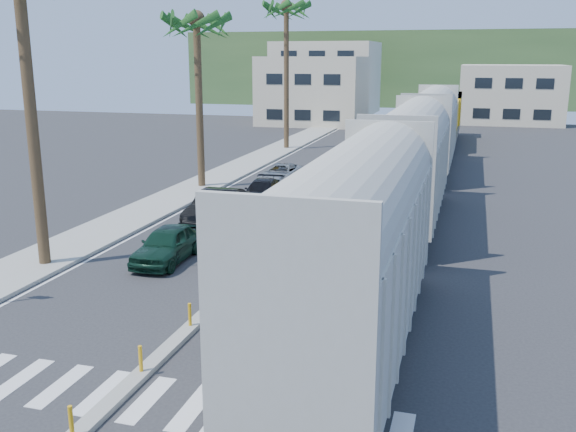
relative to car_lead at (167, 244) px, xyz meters
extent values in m
plane|color=#28282B|center=(3.65, -7.86, -0.72)|extent=(140.00, 140.00, 0.00)
cube|color=gray|center=(-4.85, 17.14, -0.64)|extent=(3.00, 90.00, 0.15)
cube|color=black|center=(7.93, 20.14, -0.69)|extent=(0.12, 100.00, 0.06)
cube|color=black|center=(9.37, 20.14, -0.69)|extent=(0.12, 100.00, 0.06)
cube|color=gray|center=(3.65, 12.14, -0.64)|extent=(0.45, 60.00, 0.15)
cylinder|color=gold|center=(3.65, -11.86, -0.22)|extent=(0.10, 0.10, 0.70)
cylinder|color=gold|center=(3.65, -8.86, -0.22)|extent=(0.10, 0.10, 0.70)
cylinder|color=gold|center=(3.65, -5.86, -0.22)|extent=(0.10, 0.10, 0.70)
cylinder|color=gold|center=(3.65, -2.86, -0.22)|extent=(0.10, 0.10, 0.70)
cylinder|color=gold|center=(3.65, 0.14, -0.22)|extent=(0.10, 0.10, 0.70)
cylinder|color=gold|center=(3.65, 3.14, -0.22)|extent=(0.10, 0.10, 0.70)
cylinder|color=gold|center=(3.65, 6.14, -0.22)|extent=(0.10, 0.10, 0.70)
cylinder|color=gold|center=(3.65, 9.14, -0.22)|extent=(0.10, 0.10, 0.70)
cylinder|color=gold|center=(3.65, 12.14, -0.22)|extent=(0.10, 0.10, 0.70)
cylinder|color=gold|center=(3.65, 15.14, -0.22)|extent=(0.10, 0.10, 0.70)
cylinder|color=gold|center=(3.65, 18.14, -0.22)|extent=(0.10, 0.10, 0.70)
cylinder|color=gold|center=(3.65, 21.14, -0.22)|extent=(0.10, 0.10, 0.70)
cylinder|color=gold|center=(3.65, 24.14, -0.22)|extent=(0.10, 0.10, 0.70)
cylinder|color=gold|center=(3.65, 27.14, -0.22)|extent=(0.10, 0.10, 0.70)
cylinder|color=gold|center=(3.65, 30.14, -0.22)|extent=(0.10, 0.10, 0.70)
cylinder|color=gold|center=(3.65, 33.14, -0.22)|extent=(0.10, 0.10, 0.70)
cube|color=silver|center=(3.65, -9.86, -0.71)|extent=(14.00, 2.20, 0.01)
cube|color=silver|center=(-3.15, 17.14, -0.71)|extent=(0.12, 90.00, 0.01)
cube|color=silver|center=(6.15, 17.14, -0.71)|extent=(0.12, 90.00, 0.01)
cube|color=#ABAA9D|center=(8.65, -6.38, 1.98)|extent=(3.00, 12.88, 3.40)
cylinder|color=#ABAA9D|center=(8.65, -6.38, 3.68)|extent=(2.90, 12.58, 2.90)
cube|color=black|center=(8.65, -6.38, -0.22)|extent=(2.60, 12.88, 1.00)
cube|color=#ABAA9D|center=(8.65, 8.62, 1.98)|extent=(3.00, 12.88, 3.40)
cylinder|color=#ABAA9D|center=(8.65, 8.62, 3.68)|extent=(2.90, 12.58, 2.90)
cube|color=black|center=(8.65, 8.62, -0.22)|extent=(2.60, 12.88, 1.00)
cube|color=#ABAA9D|center=(8.65, 23.62, 1.98)|extent=(3.00, 12.88, 3.40)
cylinder|color=#ABAA9D|center=(8.65, 23.62, 3.68)|extent=(2.90, 12.58, 2.90)
cube|color=black|center=(8.65, 23.62, -0.22)|extent=(2.60, 12.88, 1.00)
cube|color=#4C4C4F|center=(8.65, 39.62, 0.33)|extent=(3.00, 17.00, 0.50)
cube|color=gold|center=(8.65, 38.62, 1.88)|extent=(2.70, 12.24, 2.60)
cube|color=gold|center=(8.65, 45.40, 2.18)|extent=(3.00, 3.74, 3.20)
cube|color=black|center=(8.65, 39.62, -0.27)|extent=(2.60, 13.60, 0.90)
cylinder|color=brown|center=(-4.35, -1.86, 4.78)|extent=(0.44, 0.44, 11.00)
cylinder|color=brown|center=(-4.65, 14.14, 4.28)|extent=(0.44, 0.44, 10.00)
sphere|color=#184E1C|center=(-4.65, 14.14, 9.43)|extent=(3.20, 3.20, 3.20)
cylinder|color=brown|center=(-4.35, 32.14, 5.28)|extent=(0.44, 0.44, 12.00)
sphere|color=#184E1C|center=(-4.35, 32.14, 11.43)|extent=(3.20, 3.20, 3.20)
cube|color=beige|center=(-7.35, 54.14, 3.28)|extent=(12.00, 10.00, 8.00)
cube|color=beige|center=(-9.35, 70.14, 4.28)|extent=(14.00, 12.00, 10.00)
cube|color=beige|center=(15.65, 62.14, 2.78)|extent=(12.00, 10.00, 7.00)
cube|color=#385628|center=(3.65, 92.14, 5.28)|extent=(80.00, 20.00, 12.00)
imported|color=#103022|center=(0.00, 0.00, 0.00)|extent=(1.94, 4.31, 1.43)
imported|color=black|center=(-0.38, 6.16, 0.10)|extent=(1.82, 5.01, 1.64)
imported|color=black|center=(0.33, 11.13, -0.08)|extent=(2.50, 4.71, 1.28)
imported|color=#A3A6A8|center=(-0.38, 17.25, -0.12)|extent=(2.46, 4.51, 1.19)
imported|color=#9EA0A5|center=(5.49, -7.02, -0.19)|extent=(0.77, 2.05, 1.06)
imported|color=white|center=(5.39, -7.02, 0.76)|extent=(0.69, 0.47, 1.85)
camera|label=1|loc=(11.40, -22.22, 7.27)|focal=40.00mm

